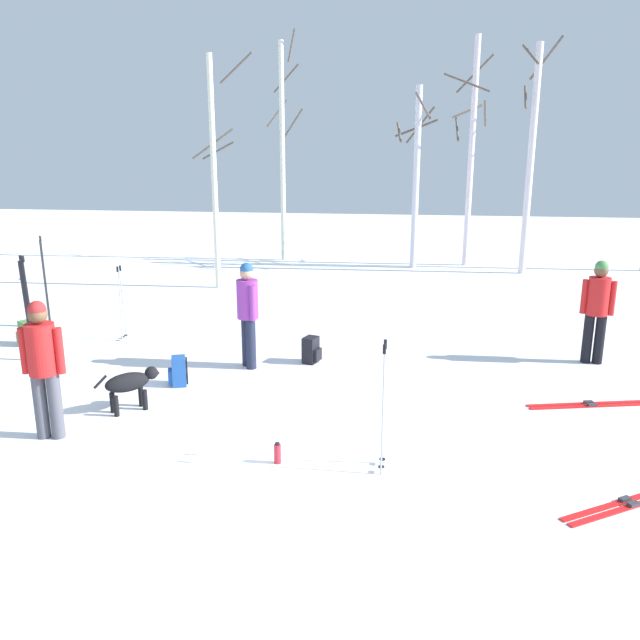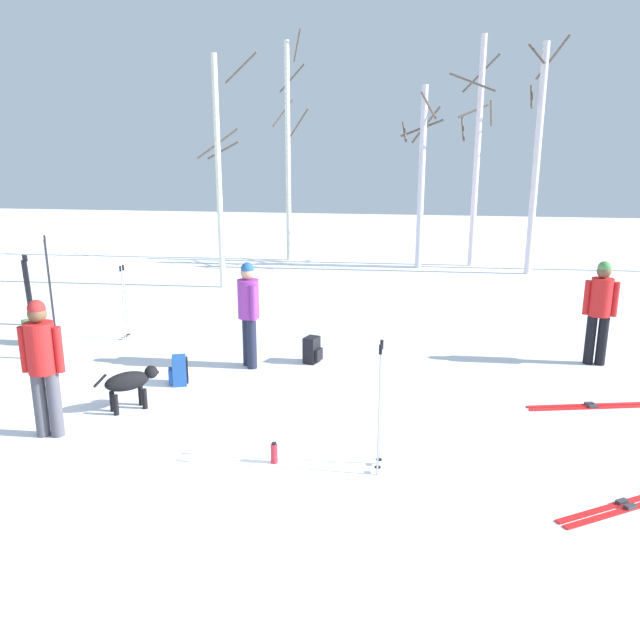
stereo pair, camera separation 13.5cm
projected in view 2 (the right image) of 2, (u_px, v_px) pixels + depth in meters
name	position (u px, v px, depth m)	size (l,w,h in m)	color
ground_plane	(230.00, 452.00, 7.35)	(60.00, 60.00, 0.00)	white
person_0	(600.00, 306.00, 10.19)	(0.51, 0.34, 1.72)	black
person_1	(42.00, 360.00, 7.54)	(0.52, 0.34, 1.72)	#4C4C56
person_2	(249.00, 308.00, 10.06)	(0.35, 0.43, 1.72)	#1E2338
dog	(130.00, 382.00, 8.49)	(0.68, 0.65, 0.57)	black
ski_pair_planted_0	(49.00, 282.00, 12.51)	(0.14, 0.14, 1.83)	black
ski_pair_planted_1	(31.00, 308.00, 10.48)	(0.20, 0.08, 1.77)	black
ski_pair_lying_0	(629.00, 505.00, 6.23)	(1.57, 1.10, 0.05)	red
ski_pair_lying_1	(588.00, 406.00, 8.65)	(1.66, 0.58, 0.05)	red
ski_poles_0	(124.00, 300.00, 11.66)	(0.07, 0.21, 1.39)	#B2B2BC
ski_poles_1	(380.00, 403.00, 6.76)	(0.07, 0.28, 1.46)	#B2B2BC
backpack_0	(312.00, 350.00, 10.45)	(0.33, 0.31, 0.44)	black
backpack_1	(179.00, 371.00, 9.46)	(0.33, 0.31, 0.44)	#1E4C99
backpack_2	(30.00, 332.00, 11.51)	(0.34, 0.34, 0.44)	#4C7F3F
water_bottle_0	(274.00, 453.00, 7.07)	(0.08, 0.08, 0.25)	red
birch_tree_0	(219.00, 171.00, 15.71)	(1.74, 1.14, 5.70)	silver
birch_tree_1	(288.00, 150.00, 19.76)	(1.18, 0.83, 6.96)	silver
birch_tree_2	(421.00, 174.00, 18.52)	(1.26, 1.32, 5.25)	silver
birch_tree_3	(477.00, 149.00, 18.73)	(1.47, 1.57, 6.66)	silver
birch_tree_4	(537.00, 158.00, 17.43)	(1.10, 1.10, 6.42)	silver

